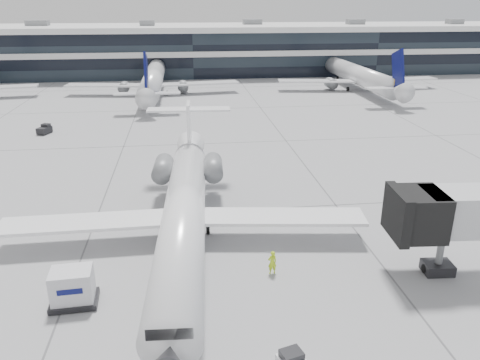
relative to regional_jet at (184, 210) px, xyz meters
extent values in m
plane|color=gray|center=(2.89, 5.06, -2.57)|extent=(220.00, 220.00, 0.00)
cube|color=black|center=(2.89, 87.06, 2.43)|extent=(170.00, 22.00, 10.00)
cylinder|color=white|center=(-0.05, -0.94, -0.08)|extent=(4.35, 26.11, 2.92)
cone|color=white|center=(0.76, 13.76, 0.25)|extent=(2.96, 3.61, 2.78)
cube|color=white|center=(-7.02, 0.53, -0.84)|extent=(11.95, 2.99, 0.24)
cube|color=white|center=(7.03, -0.25, -0.84)|extent=(12.17, 4.28, 0.24)
cylinder|color=slate|center=(-1.73, 8.04, 0.35)|extent=(1.82, 3.77, 1.62)
cylinder|color=slate|center=(2.60, 7.80, 0.35)|extent=(1.82, 3.77, 1.62)
cube|color=white|center=(0.72, 13.11, 2.52)|extent=(0.46, 2.83, 4.87)
cube|color=white|center=(0.75, 13.54, 4.25)|extent=(7.88, 2.16, 0.17)
cylinder|color=black|center=(-0.62, -11.21, -2.27)|extent=(0.23, 0.62, 0.61)
cylinder|color=black|center=(-1.55, 1.31, -2.22)|extent=(0.30, 0.71, 0.69)
cylinder|color=black|center=(1.69, 1.13, -2.22)|extent=(0.30, 0.71, 0.69)
cube|color=black|center=(14.33, -5.98, 1.66)|extent=(2.84, 3.40, 2.82)
cylinder|color=slate|center=(16.03, -6.10, -1.16)|extent=(0.44, 0.44, 2.82)
cube|color=black|center=(16.03, -6.10, -2.22)|extent=(1.91, 1.53, 0.71)
imported|color=#B6E117|center=(5.45, -4.91, -1.76)|extent=(0.65, 0.49, 1.61)
cube|color=black|center=(4.73, -13.51, -1.55)|extent=(1.16, 1.04, 0.44)
cube|color=black|center=(-6.47, -6.70, -2.36)|extent=(2.76, 2.11, 0.32)
cube|color=white|center=(-6.47, -6.70, -1.28)|extent=(2.40, 1.86, 1.84)
cone|color=#DD5E0B|center=(-1.90, 16.29, -2.32)|extent=(0.32, 0.32, 0.50)
cube|color=#DD5E0B|center=(-1.90, 16.29, -2.56)|extent=(0.44, 0.44, 0.03)
cube|color=black|center=(-18.10, 32.28, -2.08)|extent=(1.79, 2.25, 0.80)
cube|color=black|center=(-17.94, 32.70, -1.54)|extent=(1.21, 1.10, 0.45)
cylinder|color=black|center=(-18.30, 33.13, -2.37)|extent=(0.29, 0.42, 0.39)
cylinder|color=black|center=(-17.39, 32.78, -2.37)|extent=(0.29, 0.42, 0.39)
cylinder|color=black|center=(-18.82, 31.79, -2.37)|extent=(0.29, 0.42, 0.39)
cylinder|color=black|center=(-17.90, 31.44, -2.37)|extent=(0.29, 0.42, 0.39)
camera|label=1|loc=(0.24, -30.40, 13.77)|focal=35.00mm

